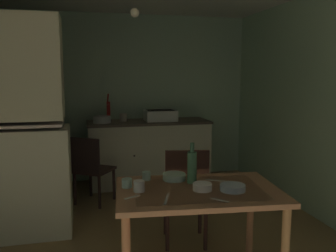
{
  "coord_description": "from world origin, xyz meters",
  "views": [
    {
      "loc": [
        -0.65,
        -3.06,
        1.55
      ],
      "look_at": [
        0.1,
        0.09,
        1.09
      ],
      "focal_mm": 37.95,
      "sensor_mm": 36.0,
      "label": 1
    }
  ],
  "objects_px": {
    "dining_table": "(198,201)",
    "hand_pump": "(108,110)",
    "sink_basin": "(160,115)",
    "glass_bottle": "(192,166)",
    "hutch_cabinet": "(17,135)",
    "chair_far_side": "(186,195)",
    "mixing_bowl_counter": "(102,120)",
    "teacup_cream": "(139,186)",
    "chair_by_counter": "(91,168)",
    "serving_bowl_wide": "(174,177)"
  },
  "relations": [
    {
      "from": "dining_table",
      "to": "hand_pump",
      "type": "bearing_deg",
      "value": 99.71
    },
    {
      "from": "sink_basin",
      "to": "glass_bottle",
      "type": "relative_size",
      "value": 1.42
    },
    {
      "from": "hutch_cabinet",
      "to": "chair_far_side",
      "type": "xyz_separation_m",
      "value": [
        1.5,
        -0.61,
        -0.5
      ]
    },
    {
      "from": "mixing_bowl_counter",
      "to": "chair_far_side",
      "type": "distance_m",
      "value": 2.07
    },
    {
      "from": "dining_table",
      "to": "glass_bottle",
      "type": "bearing_deg",
      "value": 90.53
    },
    {
      "from": "teacup_cream",
      "to": "hutch_cabinet",
      "type": "bearing_deg",
      "value": 129.85
    },
    {
      "from": "sink_basin",
      "to": "chair_by_counter",
      "type": "xyz_separation_m",
      "value": [
        -1.0,
        -0.69,
        -0.54
      ]
    },
    {
      "from": "chair_by_counter",
      "to": "hutch_cabinet",
      "type": "bearing_deg",
      "value": -136.17
    },
    {
      "from": "chair_by_counter",
      "to": "teacup_cream",
      "type": "distance_m",
      "value": 1.91
    },
    {
      "from": "dining_table",
      "to": "teacup_cream",
      "type": "relative_size",
      "value": 15.8
    },
    {
      "from": "serving_bowl_wide",
      "to": "hutch_cabinet",
      "type": "bearing_deg",
      "value": 143.33
    },
    {
      "from": "sink_basin",
      "to": "teacup_cream",
      "type": "distance_m",
      "value": 2.64
    },
    {
      "from": "glass_bottle",
      "to": "teacup_cream",
      "type": "bearing_deg",
      "value": -165.6
    },
    {
      "from": "dining_table",
      "to": "chair_by_counter",
      "type": "relative_size",
      "value": 1.49
    },
    {
      "from": "chair_by_counter",
      "to": "glass_bottle",
      "type": "xyz_separation_m",
      "value": [
        0.72,
        -1.74,
        0.42
      ]
    },
    {
      "from": "mixing_bowl_counter",
      "to": "hand_pump",
      "type": "bearing_deg",
      "value": 44.35
    },
    {
      "from": "dining_table",
      "to": "sink_basin",
      "type": "bearing_deg",
      "value": 83.83
    },
    {
      "from": "sink_basin",
      "to": "serving_bowl_wide",
      "type": "bearing_deg",
      "value": -99.55
    },
    {
      "from": "hutch_cabinet",
      "to": "mixing_bowl_counter",
      "type": "xyz_separation_m",
      "value": [
        0.87,
        1.3,
        -0.03
      ]
    },
    {
      "from": "hand_pump",
      "to": "teacup_cream",
      "type": "distance_m",
      "value": 2.6
    },
    {
      "from": "chair_by_counter",
      "to": "sink_basin",
      "type": "bearing_deg",
      "value": 34.52
    },
    {
      "from": "chair_by_counter",
      "to": "serving_bowl_wide",
      "type": "relative_size",
      "value": 4.66
    },
    {
      "from": "serving_bowl_wide",
      "to": "teacup_cream",
      "type": "distance_m",
      "value": 0.38
    },
    {
      "from": "teacup_cream",
      "to": "serving_bowl_wide",
      "type": "bearing_deg",
      "value": 34.97
    },
    {
      "from": "hand_pump",
      "to": "serving_bowl_wide",
      "type": "height_order",
      "value": "hand_pump"
    },
    {
      "from": "mixing_bowl_counter",
      "to": "serving_bowl_wide",
      "type": "height_order",
      "value": "mixing_bowl_counter"
    },
    {
      "from": "mixing_bowl_counter",
      "to": "serving_bowl_wide",
      "type": "bearing_deg",
      "value": -79.17
    },
    {
      "from": "chair_far_side",
      "to": "serving_bowl_wide",
      "type": "bearing_deg",
      "value": -119.14
    },
    {
      "from": "hutch_cabinet",
      "to": "teacup_cream",
      "type": "distance_m",
      "value": 1.56
    },
    {
      "from": "glass_bottle",
      "to": "sink_basin",
      "type": "bearing_deg",
      "value": 83.43
    },
    {
      "from": "serving_bowl_wide",
      "to": "teacup_cream",
      "type": "bearing_deg",
      "value": -145.03
    },
    {
      "from": "serving_bowl_wide",
      "to": "hand_pump",
      "type": "bearing_deg",
      "value": 98.11
    },
    {
      "from": "teacup_cream",
      "to": "glass_bottle",
      "type": "bearing_deg",
      "value": 14.4
    },
    {
      "from": "hutch_cabinet",
      "to": "sink_basin",
      "type": "height_order",
      "value": "hutch_cabinet"
    },
    {
      "from": "hutch_cabinet",
      "to": "teacup_cream",
      "type": "relative_size",
      "value": 26.76
    },
    {
      "from": "glass_bottle",
      "to": "dining_table",
      "type": "bearing_deg",
      "value": -89.47
    },
    {
      "from": "mixing_bowl_counter",
      "to": "sink_basin",
      "type": "bearing_deg",
      "value": 3.47
    },
    {
      "from": "hutch_cabinet",
      "to": "mixing_bowl_counter",
      "type": "distance_m",
      "value": 1.56
    },
    {
      "from": "hand_pump",
      "to": "serving_bowl_wide",
      "type": "distance_m",
      "value": 2.41
    },
    {
      "from": "serving_bowl_wide",
      "to": "glass_bottle",
      "type": "xyz_separation_m",
      "value": [
        0.11,
        -0.11,
        0.1
      ]
    },
    {
      "from": "teacup_cream",
      "to": "hand_pump",
      "type": "bearing_deg",
      "value": 90.58
    },
    {
      "from": "hutch_cabinet",
      "to": "glass_bottle",
      "type": "xyz_separation_m",
      "value": [
        1.41,
        -1.08,
        -0.11
      ]
    },
    {
      "from": "hand_pump",
      "to": "sink_basin",
      "type": "bearing_deg",
      "value": -3.56
    },
    {
      "from": "chair_far_side",
      "to": "teacup_cream",
      "type": "xyz_separation_m",
      "value": [
        -0.51,
        -0.57,
        0.3
      ]
    },
    {
      "from": "chair_by_counter",
      "to": "serving_bowl_wide",
      "type": "distance_m",
      "value": 1.77
    },
    {
      "from": "mixing_bowl_counter",
      "to": "glass_bottle",
      "type": "height_order",
      "value": "glass_bottle"
    },
    {
      "from": "sink_basin",
      "to": "mixing_bowl_counter",
      "type": "relative_size",
      "value": 1.85
    },
    {
      "from": "hutch_cabinet",
      "to": "chair_by_counter",
      "type": "distance_m",
      "value": 1.1
    },
    {
      "from": "chair_far_side",
      "to": "glass_bottle",
      "type": "distance_m",
      "value": 0.61
    },
    {
      "from": "chair_by_counter",
      "to": "serving_bowl_wide",
      "type": "height_order",
      "value": "chair_by_counter"
    }
  ]
}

